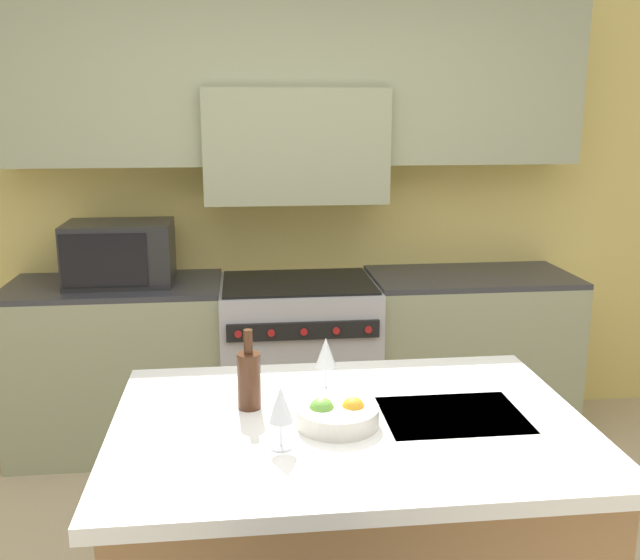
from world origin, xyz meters
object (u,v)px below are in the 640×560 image
object	(u,v)px
range_stove	(298,361)
wine_glass_far	(326,354)
wine_bottle	(249,379)
wine_glass_near	(281,406)
microwave	(120,253)
fruit_bowl	(337,415)

from	to	relation	value
range_stove	wine_glass_far	bearing A→B (deg)	-91.29
wine_bottle	wine_glass_far	bearing A→B (deg)	26.52
wine_bottle	wine_glass_near	distance (m)	0.29
wine_glass_near	wine_glass_far	bearing A→B (deg)	67.04
wine_bottle	microwave	bearing A→B (deg)	110.90
wine_bottle	fruit_bowl	world-z (taller)	wine_bottle
wine_bottle	fruit_bowl	size ratio (longest dim) A/B	1.04
wine_glass_far	fruit_bowl	xyz separation A→B (m)	(-0.00, -0.28, -0.09)
range_stove	wine_bottle	xyz separation A→B (m)	(-0.29, -1.70, 0.57)
microwave	fruit_bowl	world-z (taller)	microwave
wine_glass_near	wine_glass_far	size ratio (longest dim) A/B	1.00
range_stove	wine_glass_near	xyz separation A→B (m)	(-0.21, -1.98, 0.59)
range_stove	wine_glass_far	xyz separation A→B (m)	(-0.04, -1.57, 0.59)
fruit_bowl	wine_glass_near	bearing A→B (deg)	-143.62
microwave	wine_glass_far	world-z (taller)	microwave
range_stove	wine_bottle	world-z (taller)	wine_bottle
microwave	wine_glass_far	xyz separation A→B (m)	(0.91, -1.59, -0.05)
wine_glass_near	wine_glass_far	world-z (taller)	same
wine_glass_far	fruit_bowl	bearing A→B (deg)	-90.08
microwave	fruit_bowl	bearing A→B (deg)	-64.06
range_stove	fruit_bowl	world-z (taller)	fruit_bowl
wine_glass_far	microwave	bearing A→B (deg)	119.79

